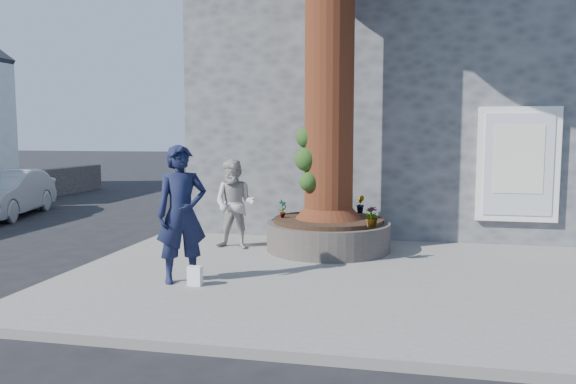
% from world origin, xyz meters
% --- Properties ---
extents(ground, '(120.00, 120.00, 0.00)m').
position_xyz_m(ground, '(0.00, 0.00, 0.00)').
color(ground, black).
rests_on(ground, ground).
extents(pavement, '(9.00, 8.00, 0.12)m').
position_xyz_m(pavement, '(1.50, 1.00, 0.06)').
color(pavement, slate).
rests_on(pavement, ground).
extents(yellow_line, '(0.10, 30.00, 0.01)m').
position_xyz_m(yellow_line, '(-3.05, 1.00, 0.00)').
color(yellow_line, yellow).
rests_on(yellow_line, ground).
extents(stone_shop, '(10.30, 8.30, 6.30)m').
position_xyz_m(stone_shop, '(2.50, 7.20, 3.16)').
color(stone_shop, '#4D4F52').
rests_on(stone_shop, ground).
extents(planter, '(2.30, 2.30, 0.60)m').
position_xyz_m(planter, '(0.80, 2.00, 0.41)').
color(planter, black).
rests_on(planter, pavement).
extents(man, '(0.87, 0.79, 2.01)m').
position_xyz_m(man, '(-0.98, -0.71, 1.12)').
color(man, black).
rests_on(man, pavement).
extents(woman, '(0.87, 0.70, 1.68)m').
position_xyz_m(woman, '(-0.95, 1.78, 0.96)').
color(woman, '#AEACA6').
rests_on(woman, pavement).
extents(shopping_bag, '(0.20, 0.13, 0.28)m').
position_xyz_m(shopping_bag, '(-0.73, -0.86, 0.26)').
color(shopping_bag, white).
rests_on(shopping_bag, pavement).
extents(car_silver, '(2.33, 4.13, 1.29)m').
position_xyz_m(car_silver, '(-8.58, 5.14, 0.64)').
color(car_silver, '#9A9DA1').
rests_on(car_silver, ground).
extents(plant_a, '(0.21, 0.22, 0.35)m').
position_xyz_m(plant_a, '(-0.05, 1.87, 0.89)').
color(plant_a, gray).
rests_on(plant_a, planter).
extents(plant_b, '(0.22, 0.22, 0.34)m').
position_xyz_m(plant_b, '(1.32, 2.85, 0.89)').
color(plant_b, gray).
rests_on(plant_b, planter).
extents(plant_c, '(0.26, 0.26, 0.35)m').
position_xyz_m(plant_c, '(1.65, 1.15, 0.90)').
color(plant_c, gray).
rests_on(plant_c, planter).
extents(plant_d, '(0.35, 0.36, 0.30)m').
position_xyz_m(plant_d, '(1.65, 1.15, 0.87)').
color(plant_d, gray).
rests_on(plant_d, planter).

